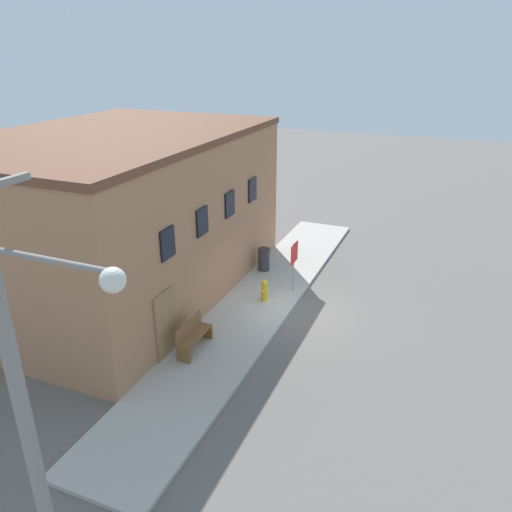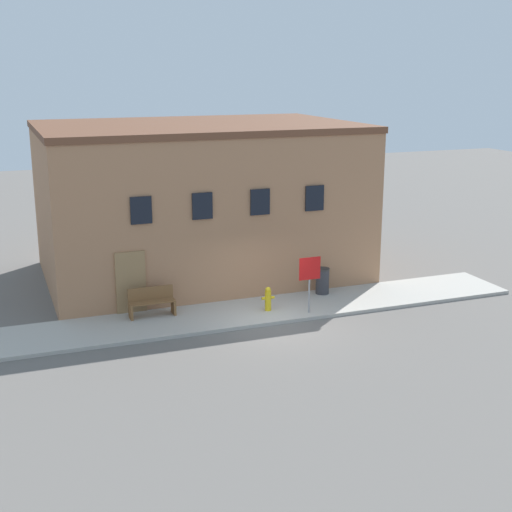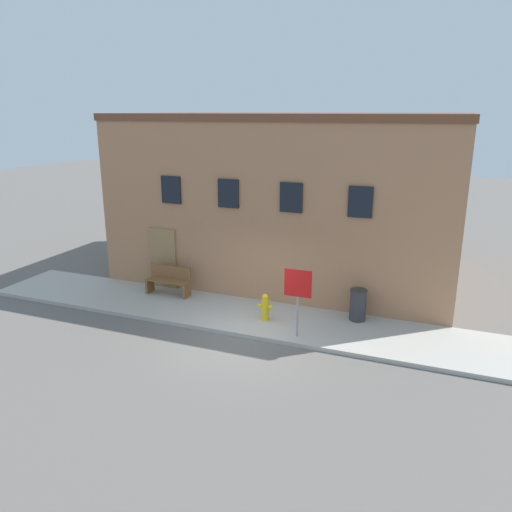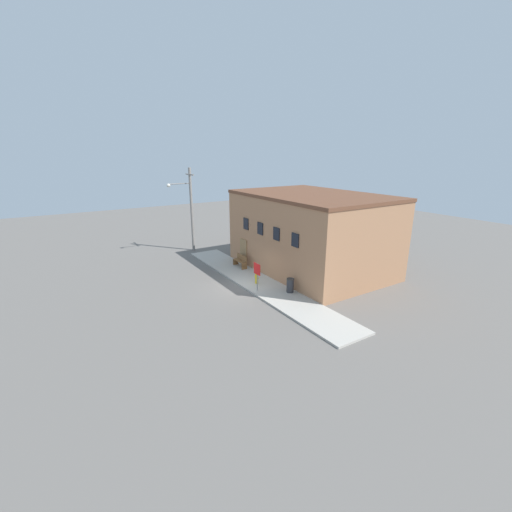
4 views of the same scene
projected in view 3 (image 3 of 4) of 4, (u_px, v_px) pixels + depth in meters
ground_plane at (244, 338)px, 13.77m from camera, size 80.00×80.00×0.00m
sidewalk at (261, 319)px, 14.91m from camera, size 18.47×2.60×0.12m
brick_building at (297, 194)px, 19.02m from camera, size 11.90×8.10×5.96m
fire_hydrant at (265, 307)px, 14.55m from camera, size 0.44×0.21×0.82m
stop_sign at (298, 290)px, 13.24m from camera, size 0.75×0.06×1.91m
bench at (169, 281)px, 16.62m from camera, size 1.50×0.44×0.95m
trash_bin at (358, 305)px, 14.56m from camera, size 0.50×0.50×0.94m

